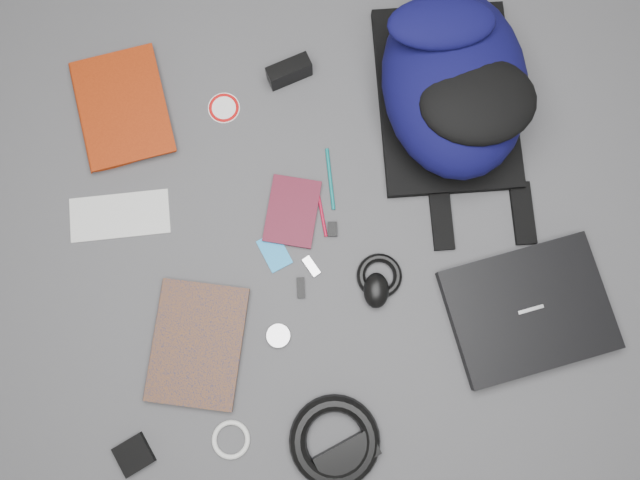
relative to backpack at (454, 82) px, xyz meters
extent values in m
plane|color=#4F4F51|center=(-0.39, -0.26, -0.11)|extent=(4.00, 4.00, 0.00)
cube|color=black|center=(0.03, -0.55, -0.09)|extent=(0.36, 0.28, 0.04)
imported|color=maroon|center=(-0.88, 0.18, -0.09)|extent=(0.21, 0.29, 0.03)
imported|color=#9C520B|center=(-0.82, -0.39, -0.10)|extent=(0.30, 0.34, 0.02)
cube|color=silver|center=(-0.84, -0.08, -0.11)|extent=(0.25, 0.14, 0.00)
cube|color=#440D1A|center=(-0.44, -0.18, -0.10)|extent=(0.17, 0.20, 0.01)
cube|color=black|center=(-0.36, 0.16, -0.08)|extent=(0.11, 0.06, 0.06)
cylinder|color=white|center=(-0.53, 0.12, -0.11)|extent=(0.10, 0.10, 0.00)
cylinder|color=#0B6A6A|center=(-0.33, -0.12, -0.10)|extent=(0.03, 0.15, 0.01)
cylinder|color=#A80C2A|center=(-0.37, -0.19, -0.10)|extent=(0.02, 0.14, 0.01)
cube|color=#1D8EDB|center=(-0.50, -0.26, -0.11)|extent=(0.07, 0.10, 0.00)
cube|color=black|center=(-0.46, -0.36, -0.10)|extent=(0.03, 0.05, 0.01)
cube|color=silver|center=(-0.43, -0.32, -0.10)|extent=(0.04, 0.05, 0.01)
cube|color=black|center=(-0.35, -0.24, -0.10)|extent=(0.03, 0.04, 0.01)
ellipsoid|color=black|center=(-0.29, -0.41, -0.09)|extent=(0.08, 0.10, 0.04)
cylinder|color=silver|center=(-0.70, -0.49, -0.10)|extent=(0.05, 0.05, 0.01)
cylinder|color=#ABAAAC|center=(-0.54, -0.45, -0.10)|extent=(0.06, 0.06, 0.01)
torus|color=black|center=(-0.28, -0.38, -0.10)|extent=(0.11, 0.11, 0.02)
cube|color=black|center=(-0.46, -0.75, -0.09)|extent=(0.15, 0.09, 0.03)
torus|color=black|center=(-0.47, -0.71, -0.09)|extent=(0.21, 0.21, 0.04)
cube|color=black|center=(-0.92, -0.63, -0.10)|extent=(0.09, 0.09, 0.02)
torus|color=white|center=(-0.70, -0.65, -0.10)|extent=(0.10, 0.10, 0.01)
camera|label=1|loc=(-0.45, -0.50, 1.36)|focal=35.00mm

